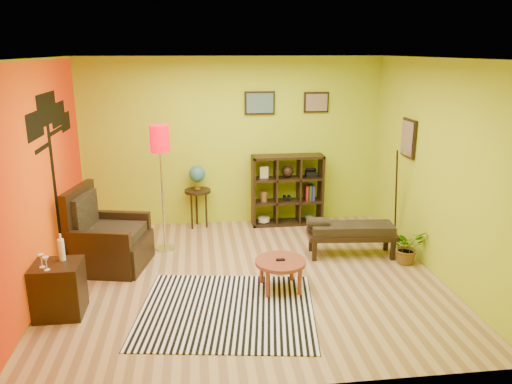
{
  "coord_description": "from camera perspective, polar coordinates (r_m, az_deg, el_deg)",
  "views": [
    {
      "loc": [
        -0.62,
        -5.98,
        2.9
      ],
      "look_at": [
        0.17,
        0.42,
        1.05
      ],
      "focal_mm": 35.0,
      "sensor_mm": 36.0,
      "label": 1
    }
  ],
  "objects": [
    {
      "name": "globe_table",
      "position": [
        8.3,
        -6.73,
        1.26
      ],
      "size": [
        0.44,
        0.44,
        1.06
      ],
      "color": "black",
      "rests_on": "ground"
    },
    {
      "name": "ground",
      "position": [
        6.67,
        -0.99,
        -9.75
      ],
      "size": [
        5.0,
        5.0,
        0.0
      ],
      "primitive_type": "plane",
      "color": "tan",
      "rests_on": "ground"
    },
    {
      "name": "side_cabinet",
      "position": [
        6.11,
        -21.61,
        -10.25
      ],
      "size": [
        0.52,
        0.47,
        0.93
      ],
      "color": "black",
      "rests_on": "ground"
    },
    {
      "name": "cube_shelf",
      "position": [
        8.47,
        3.69,
        0.22
      ],
      "size": [
        1.2,
        0.35,
        1.2
      ],
      "color": "black",
      "rests_on": "ground"
    },
    {
      "name": "armchair",
      "position": [
        7.18,
        -16.7,
        -5.58
      ],
      "size": [
        1.1,
        1.09,
        1.13
      ],
      "color": "black",
      "rests_on": "ground"
    },
    {
      "name": "potted_plant",
      "position": [
        7.34,
        16.86,
        -6.4
      ],
      "size": [
        0.55,
        0.59,
        0.38
      ],
      "primitive_type": "imported",
      "rotation": [
        0.0,
        0.0,
        0.28
      ],
      "color": "#26661E",
      "rests_on": "ground"
    },
    {
      "name": "floor_lamp",
      "position": [
        7.24,
        -10.91,
        4.7
      ],
      "size": [
        0.28,
        0.28,
        1.87
      ],
      "color": "silver",
      "rests_on": "ground"
    },
    {
      "name": "zebra_rug",
      "position": [
        5.92,
        -3.34,
        -13.29
      ],
      "size": [
        2.23,
        2.04,
        0.01
      ],
      "primitive_type": "cube",
      "rotation": [
        0.0,
        0.0,
        -0.15
      ],
      "color": "white",
      "rests_on": "ground"
    },
    {
      "name": "bench",
      "position": [
        7.34,
        10.63,
        -4.4
      ],
      "size": [
        1.31,
        0.57,
        0.59
      ],
      "color": "black",
      "rests_on": "ground"
    },
    {
      "name": "coffee_table",
      "position": [
        6.25,
        2.81,
        -8.26
      ],
      "size": [
        0.63,
        0.63,
        0.41
      ],
      "color": "brown",
      "rests_on": "ground"
    },
    {
      "name": "room_shell",
      "position": [
        6.12,
        -1.95,
        5.63
      ],
      "size": [
        5.04,
        4.54,
        2.82
      ],
      "color": "#B1CA1E",
      "rests_on": "ground"
    }
  ]
}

